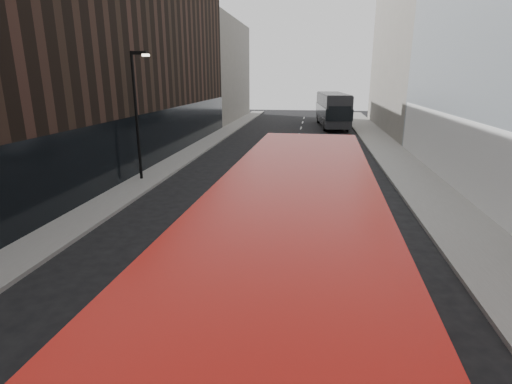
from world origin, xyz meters
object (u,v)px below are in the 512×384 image
at_px(red_bus, 293,297).
at_px(car_a, 353,183).
at_px(car_b, 320,152).
at_px(street_lamp, 137,108).
at_px(car_c, 332,151).
at_px(grey_bus, 332,109).

height_order(red_bus, car_a, red_bus).
bearing_deg(red_bus, car_b, 89.76).
xyz_separation_m(street_lamp, car_c, (11.05, 6.99, -3.40)).
relative_size(red_bus, car_c, 2.03).
relative_size(street_lamp, car_c, 1.31).
bearing_deg(street_lamp, red_bus, -58.54).
height_order(street_lamp, grey_bus, street_lamp).
height_order(red_bus, car_c, red_bus).
distance_m(car_b, car_c, 0.98).
height_order(car_a, car_c, car_c).
distance_m(street_lamp, car_a, 12.35).
bearing_deg(car_c, car_b, -146.97).
bearing_deg(car_a, red_bus, -103.06).
height_order(street_lamp, car_a, street_lamp).
distance_m(street_lamp, grey_bus, 30.24).
xyz_separation_m(red_bus, car_a, (2.25, 14.09, -1.71)).
xyz_separation_m(red_bus, grey_bus, (2.29, 43.31, -0.31)).
relative_size(grey_bus, car_b, 2.59).
bearing_deg(car_c, grey_bus, 90.83).
distance_m(car_a, car_b, 8.11).
bearing_deg(car_b, red_bus, -89.01).
distance_m(red_bus, car_c, 22.66).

